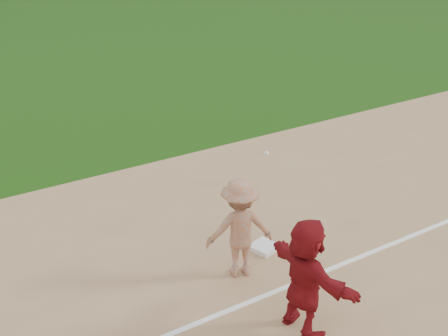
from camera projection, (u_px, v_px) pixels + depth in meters
ground at (267, 262)px, 10.27m from camera, size 160.00×160.00×0.00m
foul_line at (294, 284)px, 9.64m from camera, size 60.00×0.10×0.01m
first_base at (264, 247)px, 10.59m from camera, size 0.56×0.56×0.10m
base_runner at (306, 277)px, 8.25m from camera, size 0.66×1.80×1.92m
first_base_play at (240, 228)px, 9.56m from camera, size 1.34×1.02×2.28m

